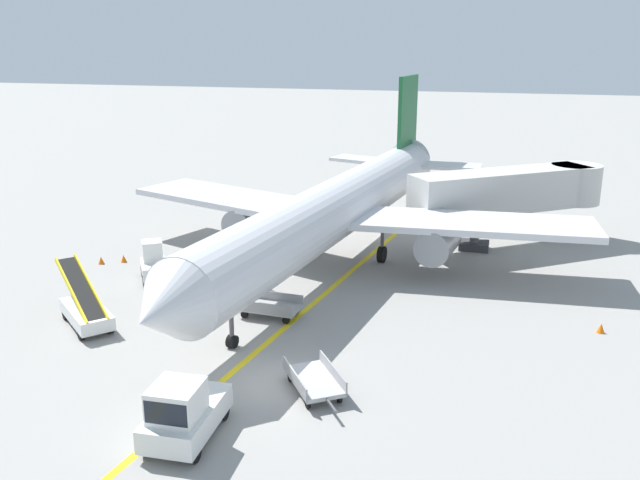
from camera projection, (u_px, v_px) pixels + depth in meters
name	position (u px, v px, depth m)	size (l,w,h in m)	color
ground_plane	(274.00, 383.00, 25.98)	(300.00, 300.00, 0.00)	gray
taxi_line_yellow	(285.00, 328.00, 30.92)	(0.30, 80.00, 0.01)	yellow
airliner	(338.00, 208.00, 38.60)	(28.37, 35.31, 10.10)	silver
jet_bridge	(520.00, 190.00, 42.53)	(11.67, 9.75, 4.85)	beige
pushback_tug	(183.00, 413.00, 22.06)	(2.08, 3.69, 2.20)	silver
baggage_tug_near_wing	(153.00, 263.00, 36.91)	(2.40, 2.72, 2.10)	silver
baggage_tug_by_cargo_door	(236.00, 242.00, 40.79)	(2.69, 2.00, 2.10)	silver
belt_loader_forward_hold	(85.00, 309.00, 31.01)	(4.61, 4.20, 2.59)	silver
baggage_cart_loaded	(270.00, 307.00, 32.11)	(3.80, 1.71, 0.94)	#A5A5A8
baggage_cart_empty_trailing	(314.00, 380.00, 25.22)	(2.90, 3.52, 0.94)	#A5A5A8
ground_crew_marshaller	(256.00, 271.00, 35.76)	(0.36, 0.24, 1.70)	#26262D
safety_cone_nose_left	(101.00, 260.00, 39.63)	(0.36, 0.36, 0.44)	orange
safety_cone_nose_right	(124.00, 258.00, 39.95)	(0.36, 0.36, 0.44)	orange
safety_cone_wingtip_left	(601.00, 328.00, 30.36)	(0.36, 0.36, 0.44)	orange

